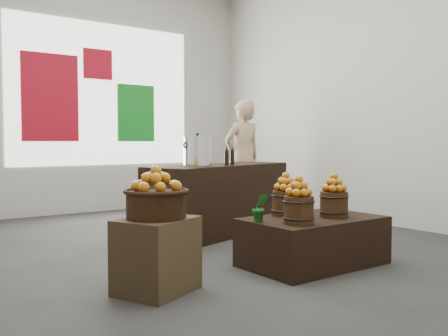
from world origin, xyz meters
TOP-DOWN VIEW (x-y plane):
  - ground at (0.00, 0.00)m, footprint 7.00×7.00m
  - back_wall at (0.00, 3.50)m, footprint 6.00×0.04m
  - back_opening at (0.30, 3.48)m, footprint 3.20×0.02m
  - deco_red_left at (-0.60, 3.47)m, footprint 0.90×0.04m
  - deco_green_right at (0.90, 3.47)m, footprint 0.70×0.04m
  - deco_red_upper at (0.20, 3.47)m, footprint 0.50×0.04m
  - crate at (-1.19, -1.18)m, footprint 0.74×0.68m
  - wicker_basket at (-1.19, -1.18)m, footprint 0.47×0.47m
  - apples_in_basket at (-1.19, -1.18)m, footprint 0.37×0.37m
  - display_table at (0.45, -1.29)m, footprint 1.34×0.83m
  - apple_bucket_front_left at (0.07, -1.47)m, footprint 0.27×0.27m
  - apples_in_bucket_front_left at (0.07, -1.47)m, footprint 0.20×0.20m
  - apple_bucket_front_right at (0.63, -1.39)m, footprint 0.27×0.27m
  - apples_in_bucket_front_right at (0.63, -1.39)m, footprint 0.20×0.20m
  - apple_bucket_rear at (0.32, -1.04)m, footprint 0.27×0.27m
  - apples_in_bucket_rear at (0.32, -1.04)m, footprint 0.20×0.20m
  - herb_garnish_right at (0.89, -1.12)m, footprint 0.29×0.26m
  - herb_garnish_left at (-0.13, -1.18)m, footprint 0.18×0.16m
  - counter at (0.67, 0.57)m, footprint 2.30×1.31m
  - stock_pot_left at (0.24, 0.44)m, footprint 0.34×0.34m
  - oil_cruets at (0.73, 0.36)m, footprint 0.17×0.10m
  - shopper at (1.96, 1.75)m, footprint 0.69×0.46m

SIDE VIEW (x-z plane):
  - ground at x=0.00m, z-range 0.00..0.00m
  - display_table at x=0.45m, z-range 0.00..0.46m
  - crate at x=-1.19m, z-range 0.00..0.59m
  - counter at x=0.67m, z-range 0.00..0.90m
  - apple_bucket_front_left at x=0.07m, z-range 0.46..0.71m
  - apple_bucket_front_right at x=0.63m, z-range 0.46..0.71m
  - apple_bucket_rear at x=0.32m, z-range 0.46..0.71m
  - herb_garnish_left at x=-0.13m, z-range 0.46..0.72m
  - herb_garnish_right at x=0.89m, z-range 0.46..0.73m
  - wicker_basket at x=-1.19m, z-range 0.59..0.80m
  - apples_in_bucket_front_left at x=0.07m, z-range 0.71..0.89m
  - apples_in_bucket_front_right at x=0.63m, z-range 0.71..0.89m
  - apples_in_bucket_rear at x=0.32m, z-range 0.71..0.89m
  - apples_in_basket at x=-1.19m, z-range 0.80..1.00m
  - shopper at x=1.96m, z-range 0.00..1.87m
  - oil_cruets at x=0.73m, z-range 0.90..1.15m
  - stock_pot_left at x=0.24m, z-range 0.90..1.24m
  - deco_green_right at x=0.90m, z-range 1.20..2.20m
  - deco_red_left at x=-0.60m, z-range 1.20..2.60m
  - back_wall at x=0.00m, z-range 0.00..4.00m
  - back_opening at x=0.30m, z-range 0.80..3.20m
  - deco_red_upper at x=0.20m, z-range 2.25..2.75m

